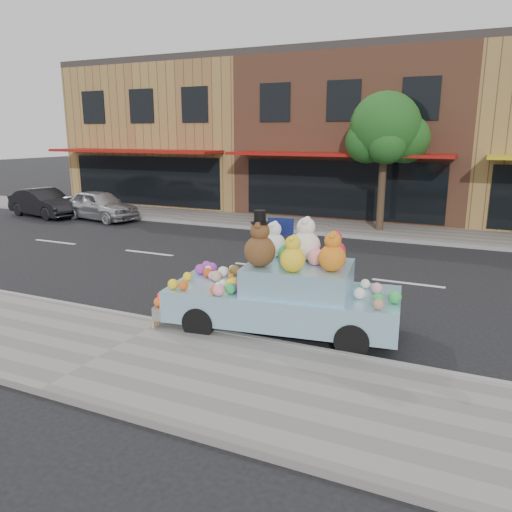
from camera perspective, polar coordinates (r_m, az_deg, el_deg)
The scene contains 11 objects.
ground at distance 14.27m, azimuth 0.89°, elevation -1.21°, with size 120.00×120.00×0.00m, color black.
near_sidewalk at distance 9.02m, azimuth -16.25°, elevation -10.56°, with size 60.00×3.00×0.12m, color gray.
far_sidewalk at distance 20.24m, azimuth 8.32°, elevation 3.30°, with size 60.00×3.00×0.12m, color gray.
near_kerb at distance 10.10m, azimuth -10.69°, elevation -7.53°, with size 60.00×0.12×0.13m, color gray.
far_kerb at distance 18.83m, azimuth 7.03°, elevation 2.57°, with size 60.00×0.12×0.13m, color gray.
storefront_left at distance 29.09m, azimuth -7.92°, elevation 13.56°, with size 10.00×9.80×7.30m.
storefront_mid at distance 25.22m, azimuth 12.24°, elevation 13.37°, with size 10.00×9.80×7.30m.
street_tree at distance 19.50m, azimuth 14.62°, elevation 13.36°, with size 3.00×2.70×5.22m.
car_silver at distance 23.00m, azimuth -17.39°, elevation 5.56°, with size 1.54×3.83×1.30m, color #B6B7BC.
car_dark at distance 24.80m, azimuth -23.07°, elevation 5.62°, with size 1.36×3.89×1.28m, color black.
art_car at distance 9.45m, azimuth 3.23°, elevation -3.98°, with size 4.68×2.33×2.38m.
Camera 1 is at (5.53, -12.63, 3.69)m, focal length 35.00 mm.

